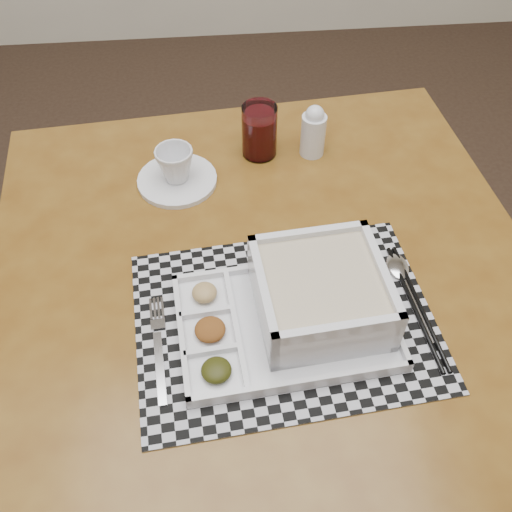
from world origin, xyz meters
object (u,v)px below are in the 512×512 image
at_px(serving_tray, 310,302).
at_px(cup, 175,165).
at_px(juice_glass, 259,133).
at_px(creamer_bottle, 313,131).
at_px(dining_table, 266,292).

height_order(serving_tray, cup, serving_tray).
xyz_separation_m(juice_glass, creamer_bottle, (0.10, -0.01, 0.00)).
bearing_deg(dining_table, juice_glass, 86.73).
relative_size(dining_table, juice_glass, 9.21).
bearing_deg(cup, creamer_bottle, 12.61).
height_order(cup, creamer_bottle, creamer_bottle).
xyz_separation_m(serving_tray, creamer_bottle, (0.07, 0.39, 0.01)).
bearing_deg(serving_tray, cup, 121.15).
bearing_deg(creamer_bottle, dining_table, -112.90).
distance_m(juice_glass, creamer_bottle, 0.10).
relative_size(serving_tray, cup, 4.78).
bearing_deg(dining_table, cup, 123.33).
xyz_separation_m(dining_table, creamer_bottle, (0.12, 0.28, 0.12)).
bearing_deg(cup, dining_table, -57.40).
height_order(serving_tray, juice_glass, juice_glass).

